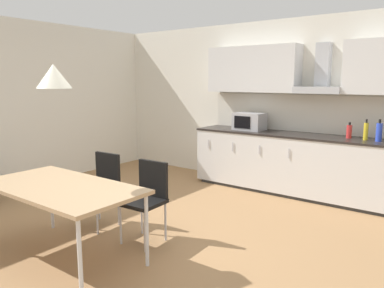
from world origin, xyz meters
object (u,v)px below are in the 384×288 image
at_px(bottle_yellow, 366,131).
at_px(pendant_lamp, 54,76).
at_px(chair_far_right, 148,193).
at_px(microwave, 249,121).
at_px(dining_table, 61,190).
at_px(chair_far_left, 102,182).
at_px(bottle_blue, 379,132).
at_px(bottle_red, 349,131).

xyz_separation_m(bottle_yellow, pendant_lamp, (-1.96, -3.44, 0.72)).
bearing_deg(chair_far_right, microwave, 93.97).
relative_size(dining_table, chair_far_right, 1.91).
height_order(bottle_yellow, chair_far_right, bottle_yellow).
distance_m(bottle_yellow, chair_far_right, 3.11).
height_order(dining_table, chair_far_left, chair_far_left).
bearing_deg(bottle_blue, bottle_red, 170.37).
height_order(microwave, bottle_yellow, bottle_yellow).
distance_m(bottle_yellow, dining_table, 3.97).
relative_size(microwave, chair_far_left, 0.55).
distance_m(dining_table, chair_far_right, 0.91).
relative_size(dining_table, chair_far_left, 1.91).
xyz_separation_m(bottle_yellow, chair_far_left, (-2.34, -2.62, -0.52)).
bearing_deg(dining_table, bottle_yellow, 60.25).
distance_m(chair_far_left, pendant_lamp, 1.53).
bearing_deg(bottle_red, chair_far_left, -128.55).
height_order(bottle_red, bottle_yellow, bottle_yellow).
xyz_separation_m(bottle_blue, bottle_yellow, (-0.17, 0.03, -0.00)).
distance_m(chair_far_right, pendant_lamp, 1.53).
height_order(bottle_yellow, chair_far_left, bottle_yellow).
height_order(bottle_red, pendant_lamp, pendant_lamp).
height_order(microwave, pendant_lamp, pendant_lamp).
bearing_deg(microwave, chair_far_left, -102.21).
bearing_deg(bottle_yellow, microwave, -179.80).
bearing_deg(chair_far_left, bottle_yellow, 48.23).
bearing_deg(pendant_lamp, bottle_yellow, 60.25).
bearing_deg(bottle_red, chair_far_right, -117.28).
distance_m(bottle_red, bottle_blue, 0.40).
relative_size(bottle_yellow, chair_far_right, 0.33).
distance_m(bottle_blue, dining_table, 4.04).
relative_size(microwave, chair_far_right, 0.55).
height_order(chair_far_right, chair_far_left, same).
xyz_separation_m(chair_far_right, chair_far_left, (-0.75, 0.00, 0.00)).
height_order(bottle_red, bottle_blue, bottle_blue).
distance_m(microwave, bottle_yellow, 1.78).
height_order(microwave, bottle_blue, bottle_blue).
height_order(dining_table, pendant_lamp, pendant_lamp).
height_order(microwave, dining_table, microwave).
distance_m(bottle_red, bottle_yellow, 0.23).
distance_m(microwave, chair_far_left, 2.73).
bearing_deg(dining_table, pendant_lamp, -146.31).
xyz_separation_m(bottle_blue, pendant_lamp, (-2.13, -3.41, 0.71)).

